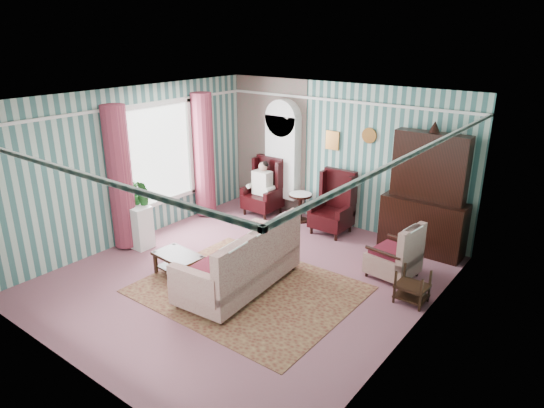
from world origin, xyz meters
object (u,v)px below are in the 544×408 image
Objects in this scene: dresser_hutch at (427,190)px; sofa at (239,261)px; nest_table at (412,286)px; floral_armchair at (394,252)px; wingback_left at (262,187)px; coffee_table at (179,265)px; seated_woman at (262,188)px; wingback_right at (332,203)px; bookcase at (282,163)px; round_side_table at (300,208)px; plant_stand at (137,226)px.

sofa is (-1.76, -3.05, -0.71)m from dresser_hutch.
dresser_hutch is 4.37× the size of nest_table.
dresser_hutch is 1.44m from floral_armchair.
floral_armchair is at bearing -15.42° from wingback_left.
dresser_hutch is at bearing 50.00° from coffee_table.
seated_woman is at bearing 81.29° from floral_armchair.
floral_armchair is 3.54m from coffee_table.
nest_table is (0.57, -1.82, -0.91)m from dresser_hutch.
seated_woman is at bearing 180.00° from wingback_right.
wingback_left is 0.04m from seated_woman.
bookcase is at bearing 57.34° from seated_woman.
round_side_table is (-0.85, 0.15, -0.33)m from wingback_right.
floral_armchair reaches higher than round_side_table.
sofa is (1.74, -2.78, -0.15)m from wingback_left.
seated_woman reaches higher than floral_armchair.
round_side_table is at bearing 86.12° from coffee_table.
bookcase reaches higher than wingback_right.
bookcase is at bearing 165.43° from wingback_right.
plant_stand is at bearing -120.38° from round_side_table.
floral_armchair is at bearing -28.88° from wingback_right.
sofa is at bearing -64.86° from bookcase.
dresser_hutch is 1.89× the size of wingback_left.
sofa is at bearing -90.24° from wingback_right.
dresser_hutch reaches higher than plant_stand.
bookcase reaches higher than wingback_left.
round_side_table is 0.27× the size of sofa.
bookcase is 2.73× the size of coffee_table.
bookcase reaches higher than plant_stand.
nest_table is 2.64m from sofa.
dresser_hutch is (3.25, -0.12, 0.06)m from bookcase.
wingback_left is at bearing 180.00° from wingback_right.
seated_woman is 1.35× the size of floral_armchair.
nest_table is 0.62× the size of floral_armchair.
round_side_table is (0.90, 0.15, -0.29)m from seated_woman.
dresser_hutch is 2.71× the size of floral_armchair.
dresser_hutch is 5.31m from plant_stand.
dresser_hutch reaches higher than sofa.
wingback_left is at bearing -175.59° from dresser_hutch.
seated_woman reaches higher than plant_stand.
bookcase is at bearing 71.51° from plant_stand.
seated_woman reaches higher than nest_table.
round_side_table is at bearing 73.50° from floral_armchair.
wingback_left is 0.97m from round_side_table.
bookcase is 0.95× the size of dresser_hutch.
wingback_left reaches higher than nest_table.
plant_stand is at bearing -106.22° from seated_woman.
nest_table is at bearing 13.84° from plant_stand.
wingback_left is 3.19m from coffee_table.
bookcase reaches higher than round_side_table.
floral_armchair is at bearing 37.01° from coffee_table.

